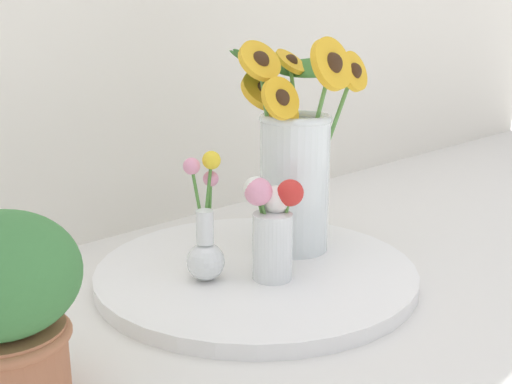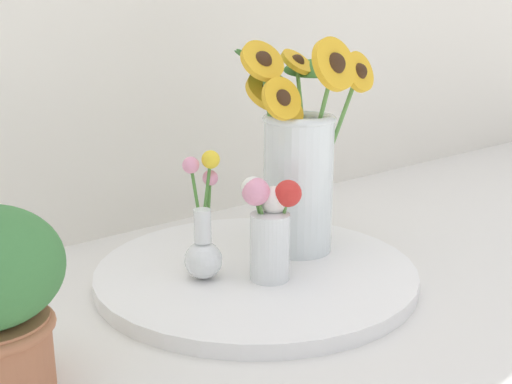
# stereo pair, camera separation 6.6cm
# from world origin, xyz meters

# --- Properties ---
(ground_plane) EXTENTS (6.00, 6.00, 0.00)m
(ground_plane) POSITION_xyz_m (0.00, 0.00, 0.00)
(ground_plane) COLOR silver
(serving_tray) EXTENTS (0.52, 0.52, 0.02)m
(serving_tray) POSITION_xyz_m (-0.04, 0.04, 0.01)
(serving_tray) COLOR white
(serving_tray) RESTS_ON ground_plane
(mason_jar_sunflowers) EXTENTS (0.23, 0.20, 0.36)m
(mason_jar_sunflowers) POSITION_xyz_m (0.07, 0.05, 0.18)
(mason_jar_sunflowers) COLOR silver
(mason_jar_sunflowers) RESTS_ON serving_tray
(vase_small_center) EXTENTS (0.08, 0.07, 0.16)m
(vase_small_center) POSITION_xyz_m (-0.06, -0.01, 0.11)
(vase_small_center) COLOR white
(vase_small_center) RESTS_ON serving_tray
(vase_bulb_right) EXTENTS (0.07, 0.08, 0.19)m
(vase_bulb_right) POSITION_xyz_m (-0.13, 0.06, 0.09)
(vase_bulb_right) COLOR white
(vase_bulb_right) RESTS_ON serving_tray
(potted_plant) EXTENTS (0.16, 0.16, 0.21)m
(potted_plant) POSITION_xyz_m (-0.46, -0.02, 0.12)
(potted_plant) COLOR #B7704C
(potted_plant) RESTS_ON ground_plane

